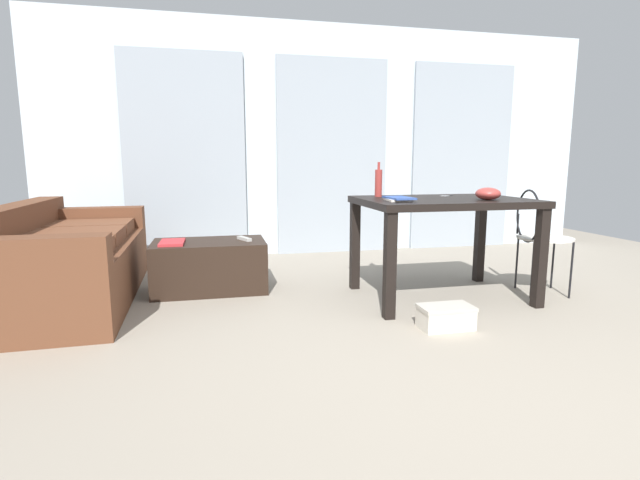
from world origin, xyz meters
TOP-DOWN VIEW (x-y plane):
  - ground_plane at (0.00, 1.29)m, footprint 8.13×8.13m
  - wall_back at (0.00, 3.39)m, footprint 6.26×0.10m
  - curtains at (0.00, 3.30)m, footprint 4.45×0.03m
  - couch at (-2.42, 1.84)m, footprint 0.96×2.02m
  - coffee_table at (-1.37, 1.91)m, footprint 0.88×0.54m
  - craft_table at (0.35, 1.31)m, footprint 1.23×0.88m
  - wire_chair at (1.12, 1.25)m, footprint 0.42×0.45m
  - bottle_near at (-0.06, 1.59)m, footprint 0.06×0.06m
  - bowl at (0.58, 1.10)m, footprint 0.17×0.17m
  - book_stack at (-0.07, 1.17)m, footprint 0.17×0.27m
  - scissors at (0.51, 1.55)m, footprint 0.12×0.09m
  - tv_remote_primary at (-1.09, 1.90)m, footprint 0.11×0.18m
  - magazine at (-1.65, 1.85)m, footprint 0.19×0.30m
  - shoebox at (0.06, 0.67)m, footprint 0.33×0.19m

SIDE VIEW (x-z plane):
  - ground_plane at x=0.00m, z-range 0.00..0.00m
  - shoebox at x=0.06m, z-range 0.00..0.15m
  - coffee_table at x=-1.37m, z-range 0.00..0.40m
  - couch at x=-2.42m, z-range -0.06..0.66m
  - magazine at x=-1.65m, z-range 0.40..0.42m
  - tv_remote_primary at x=-1.09m, z-range 0.40..0.43m
  - wire_chair at x=1.12m, z-range 0.10..0.92m
  - craft_table at x=0.35m, z-range 0.28..1.04m
  - scissors at x=0.51m, z-range 0.76..0.76m
  - book_stack at x=-0.07m, z-range 0.76..0.79m
  - bowl at x=0.58m, z-range 0.76..0.85m
  - bottle_near at x=-0.06m, z-range 0.73..1.00m
  - curtains at x=0.00m, z-range 0.00..2.16m
  - wall_back at x=0.00m, z-range 0.00..2.53m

